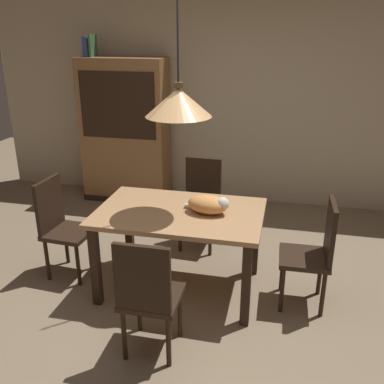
{
  "coord_description": "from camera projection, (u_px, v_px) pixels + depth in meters",
  "views": [
    {
      "loc": [
        0.74,
        -2.88,
        2.21
      ],
      "look_at": [
        -0.04,
        0.56,
        0.85
      ],
      "focal_mm": 40.43,
      "sensor_mm": 36.0,
      "label": 1
    }
  ],
  "objects": [
    {
      "name": "ground",
      "position": [
        182.0,
        312.0,
        3.57
      ],
      "size": [
        10.0,
        10.0,
        0.0
      ],
      "primitive_type": "plane",
      "color": "#847056"
    },
    {
      "name": "back_wall",
      "position": [
        232.0,
        90.0,
        5.46
      ],
      "size": [
        6.4,
        0.1,
        2.9
      ],
      "primitive_type": "cube",
      "color": "beige",
      "rests_on": "ground"
    },
    {
      "name": "dining_table",
      "position": [
        180.0,
        222.0,
        3.68
      ],
      "size": [
        1.4,
        0.9,
        0.75
      ],
      "color": "tan",
      "rests_on": "ground"
    },
    {
      "name": "chair_near_front",
      "position": [
        148.0,
        294.0,
        2.93
      ],
      "size": [
        0.4,
        0.4,
        0.93
      ],
      "color": "black",
      "rests_on": "ground"
    },
    {
      "name": "chair_right_side",
      "position": [
        315.0,
        250.0,
        3.5
      ],
      "size": [
        0.41,
        0.41,
        0.93
      ],
      "color": "black",
      "rests_on": "ground"
    },
    {
      "name": "chair_left_side",
      "position": [
        61.0,
        223.0,
        3.96
      ],
      "size": [
        0.43,
        0.43,
        0.93
      ],
      "color": "black",
      "rests_on": "ground"
    },
    {
      "name": "chair_far_back",
      "position": [
        201.0,
        199.0,
        4.53
      ],
      "size": [
        0.42,
        0.42,
        0.93
      ],
      "color": "black",
      "rests_on": "ground"
    },
    {
      "name": "cat_sleeping",
      "position": [
        209.0,
        204.0,
        3.57
      ],
      "size": [
        0.39,
        0.27,
        0.16
      ],
      "color": "#E59951",
      "rests_on": "dining_table"
    },
    {
      "name": "pendant_lamp",
      "position": [
        178.0,
        102.0,
        3.31
      ],
      "size": [
        0.52,
        0.52,
        1.3
      ],
      "color": "#E0A86B"
    },
    {
      "name": "hutch_bookcase",
      "position": [
        126.0,
        134.0,
        5.63
      ],
      "size": [
        1.12,
        0.45,
        1.85
      ],
      "color": "olive",
      "rests_on": "ground"
    },
    {
      "name": "book_blue_wide",
      "position": [
        89.0,
        46.0,
        5.33
      ],
      "size": [
        0.06,
        0.24,
        0.24
      ],
      "primitive_type": "cube",
      "color": "#384C93",
      "rests_on": "hutch_bookcase"
    },
    {
      "name": "book_green_slim",
      "position": [
        93.0,
        46.0,
        5.31
      ],
      "size": [
        0.03,
        0.2,
        0.26
      ],
      "primitive_type": "cube",
      "color": "#427A4C",
      "rests_on": "hutch_bookcase"
    }
  ]
}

